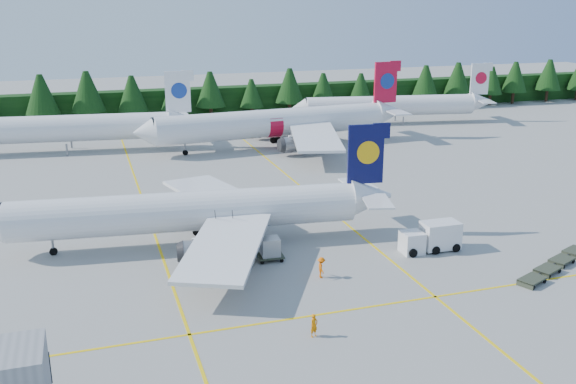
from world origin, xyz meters
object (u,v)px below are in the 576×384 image
object	(u,v)px
airstairs	(224,248)
airliner_navy	(180,213)
service_truck	(430,237)
airliner_red	(268,124)

from	to	relation	value
airstairs	airliner_navy	bearing A→B (deg)	149.40
airstairs	service_truck	world-z (taller)	airstairs
airliner_navy	airstairs	distance (m)	5.79
airliner_red	airstairs	world-z (taller)	airliner_red
airliner_red	service_truck	world-z (taller)	airliner_red
airliner_red	service_truck	bearing A→B (deg)	-91.30
service_truck	airliner_navy	bearing A→B (deg)	160.07
airliner_navy	airliner_red	size ratio (longest dim) A/B	0.87
airliner_navy	airliner_red	xyz separation A→B (m)	(20.16, 39.01, 0.52)
airliner_red	airstairs	xyz separation A→B (m)	(-16.64, -42.76, -3.19)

